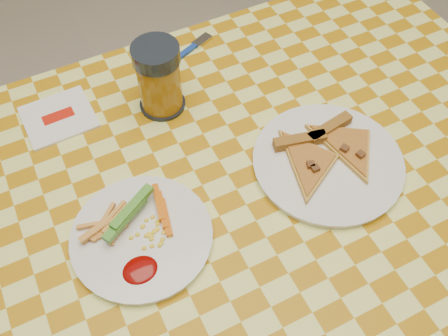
{
  "coord_description": "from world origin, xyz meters",
  "views": [
    {
      "loc": [
        -0.23,
        -0.42,
        1.49
      ],
      "look_at": [
        -0.01,
        0.04,
        0.78
      ],
      "focal_mm": 40.0,
      "sensor_mm": 36.0,
      "label": 1
    }
  ],
  "objects_px": {
    "plate_right": "(328,163)",
    "drink_glass": "(159,79)",
    "table": "(236,211)",
    "plate_left": "(142,237)"
  },
  "relations": [
    {
      "from": "plate_left",
      "to": "drink_glass",
      "type": "distance_m",
      "value": 0.31
    },
    {
      "from": "table",
      "to": "plate_left",
      "type": "height_order",
      "value": "plate_left"
    },
    {
      "from": "plate_right",
      "to": "drink_glass",
      "type": "height_order",
      "value": "drink_glass"
    },
    {
      "from": "table",
      "to": "plate_right",
      "type": "relative_size",
      "value": 4.8
    },
    {
      "from": "table",
      "to": "drink_glass",
      "type": "distance_m",
      "value": 0.29
    },
    {
      "from": "table",
      "to": "plate_left",
      "type": "bearing_deg",
      "value": -174.58
    },
    {
      "from": "plate_right",
      "to": "table",
      "type": "bearing_deg",
      "value": 171.43
    },
    {
      "from": "table",
      "to": "drink_glass",
      "type": "bearing_deg",
      "value": 99.3
    },
    {
      "from": "table",
      "to": "drink_glass",
      "type": "height_order",
      "value": "drink_glass"
    },
    {
      "from": "plate_left",
      "to": "plate_right",
      "type": "height_order",
      "value": "same"
    }
  ]
}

